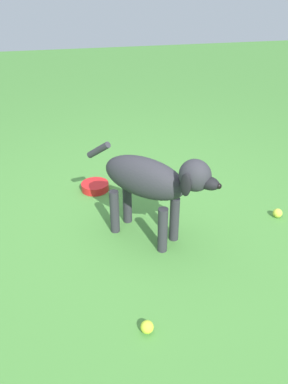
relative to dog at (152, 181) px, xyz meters
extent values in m
plane|color=#478438|center=(-0.02, 0.08, -0.43)|extent=(14.00, 14.00, 0.00)
ellipsoid|color=#2D2D33|center=(-0.04, 0.04, 0.01)|extent=(0.56, 0.57, 0.25)
cylinder|color=#2D2D33|center=(0.14, -0.05, -0.27)|extent=(0.06, 0.06, 0.31)
cylinder|color=#2D2D33|center=(0.04, -0.14, -0.27)|extent=(0.06, 0.06, 0.31)
cylinder|color=#2D2D33|center=(-0.11, 0.23, -0.27)|extent=(0.06, 0.06, 0.31)
cylinder|color=#2D2D33|center=(-0.22, 0.13, -0.27)|extent=(0.06, 0.06, 0.31)
ellipsoid|color=#2D2D33|center=(0.20, -0.21, 0.12)|extent=(0.25, 0.25, 0.19)
ellipsoid|color=black|center=(0.26, -0.27, 0.10)|extent=(0.15, 0.15, 0.08)
sphere|color=black|center=(0.30, -0.31, 0.10)|extent=(0.03, 0.03, 0.03)
ellipsoid|color=black|center=(0.26, -0.14, 0.10)|extent=(0.07, 0.07, 0.14)
ellipsoid|color=black|center=(0.13, -0.26, 0.10)|extent=(0.07, 0.07, 0.14)
cylinder|color=#2D2D33|center=(-0.28, 0.30, 0.11)|extent=(0.16, 0.17, 0.15)
sphere|color=#C1D734|center=(-0.20, -0.75, -0.39)|extent=(0.07, 0.07, 0.07)
sphere|color=#CDD840|center=(0.94, 0.04, -0.39)|extent=(0.07, 0.07, 0.07)
sphere|color=#C7D429|center=(0.36, 0.60, -0.39)|extent=(0.07, 0.07, 0.07)
cylinder|color=red|center=(-0.29, 0.72, -0.40)|extent=(0.22, 0.22, 0.06)
camera|label=1|loc=(-0.50, -2.02, 1.13)|focal=36.32mm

